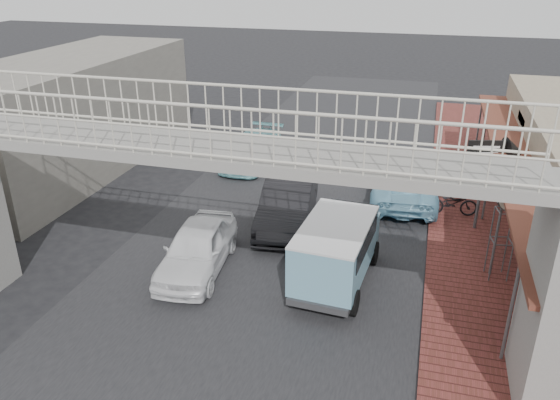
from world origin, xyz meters
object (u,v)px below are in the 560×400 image
Objects in this scene: dark_sedan at (288,204)px; angkot_curb at (403,182)px; white_hatchback at (197,248)px; angkot_far at (252,149)px; motorcycle_near at (452,203)px; arrow_sign at (511,156)px; angkot_van at (337,245)px; street_clock at (509,203)px; motorcycle_far at (444,186)px.

angkot_curb is (3.85, 3.47, -0.07)m from dark_sedan.
angkot_far is at bearing 92.49° from white_hatchback.
arrow_sign is at bearing -122.02° from motorcycle_near.
motorcycle_near is at bearing 142.27° from arrow_sign.
angkot_curb is 1.25× the size of angkot_van.
street_clock is at bearing 22.25° from angkot_van.
white_hatchback is 1.48× the size of street_clock.
angkot_far reaches higher than motorcycle_near.
white_hatchback is 2.36× the size of motorcycle_near.
arrow_sign is at bearing 5.19° from dark_sedan.
arrow_sign reaches higher than street_clock.
white_hatchback reaches higher than angkot_far.
angkot_curb reaches higher than white_hatchback.
dark_sedan reaches higher than angkot_far.
angkot_curb is 1.11× the size of angkot_far.
street_clock is (8.95, 1.90, 1.80)m from white_hatchback.
angkot_van is at bearing -179.90° from motorcycle_far.
white_hatchback is 2.53× the size of motorcycle_far.
white_hatchback reaches higher than motorcycle_far.
street_clock reaches higher than angkot_curb.
white_hatchback is 9.26m from angkot_curb.
white_hatchback is 9.76m from angkot_far.
angkot_curb is at bearing -17.07° from angkot_far.
angkot_far reaches higher than motorcycle_far.
angkot_curb reaches higher than angkot_far.
motorcycle_far is (-0.30, 1.55, 0.03)m from motorcycle_near.
dark_sedan is 5.18m from angkot_curb.
street_clock is (1.58, -5.71, 1.92)m from motorcycle_far.
angkot_van reaches higher than dark_sedan.
motorcycle_far is (7.37, 7.61, -0.13)m from white_hatchback.
motorcycle_near is 1.08× the size of motorcycle_far.
angkot_van is at bearing -57.08° from angkot_far.
angkot_van is (2.39, -3.43, 0.48)m from dark_sedan.
angkot_far is (-3.29, 5.86, -0.12)m from dark_sedan.
angkot_curb is 2.27m from motorcycle_near.
arrow_sign is (10.70, -4.32, 2.14)m from angkot_far.
angkot_far is (-7.14, 2.40, -0.05)m from angkot_curb.
motorcycle_near is (9.06, -3.60, -0.11)m from angkot_far.
motorcycle_near is at bearing 142.57° from angkot_curb.
angkot_far is 2.80× the size of motorcycle_far.
motorcycle_near is at bearing 96.25° from street_clock.
dark_sedan is 1.47× the size of arrow_sign.
angkot_far is 9.75m from motorcycle_near.
angkot_far is 2.60× the size of motorcycle_near.
dark_sedan is 7.83m from arrow_sign.
motorcycle_near is (3.38, 5.69, -0.71)m from angkot_van.
angkot_curb is (5.75, 7.26, 0.00)m from white_hatchback.
angkot_far is 1.12× the size of angkot_van.
angkot_curb is at bearing 45.89° from white_hatchback.
motorcycle_near is at bearing 63.35° from angkot_van.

